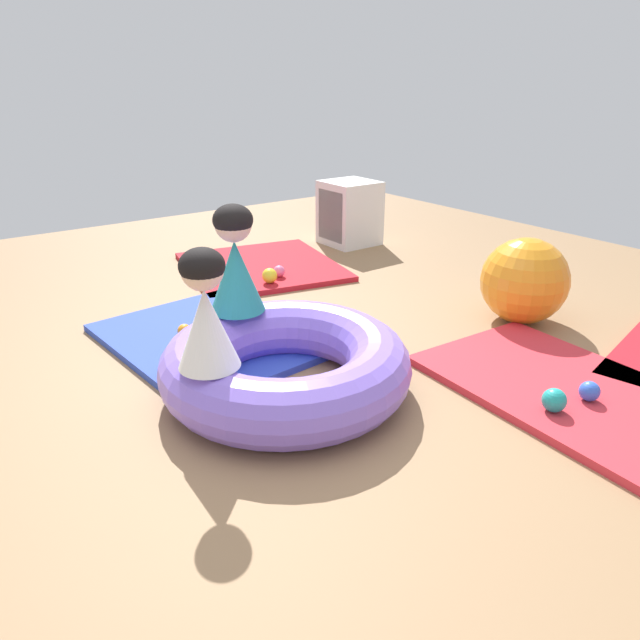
{
  "coord_description": "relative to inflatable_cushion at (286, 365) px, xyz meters",
  "views": [
    {
      "loc": [
        2.06,
        -1.23,
        1.4
      ],
      "look_at": [
        -0.02,
        0.29,
        0.33
      ],
      "focal_mm": 32.7,
      "sensor_mm": 36.0,
      "label": 1
    }
  ],
  "objects": [
    {
      "name": "ground_plane",
      "position": [
        0.02,
        -0.09,
        -0.15
      ],
      "size": [
        8.0,
        8.0,
        0.0
      ],
      "primitive_type": "plane",
      "color": "#93704C"
    },
    {
      "name": "gym_mat_near_right",
      "position": [
        0.86,
        1.08,
        -0.13
      ],
      "size": [
        1.49,
        0.94,
        0.04
      ],
      "primitive_type": "cube",
      "rotation": [
        0.0,
        0.0,
        -0.05
      ],
      "color": "red",
      "rests_on": "ground"
    },
    {
      "name": "gym_mat_far_left",
      "position": [
        -1.76,
        0.91,
        -0.13
      ],
      "size": [
        1.39,
        1.35,
        0.04
      ],
      "primitive_type": "cube",
      "rotation": [
        0.0,
        0.0,
        -0.21
      ],
      "color": "#B21923",
      "rests_on": "ground"
    },
    {
      "name": "gym_mat_near_left",
      "position": [
        -0.75,
        -0.02,
        -0.13
      ],
      "size": [
        1.34,
        1.11,
        0.04
      ],
      "primitive_type": "cube",
      "rotation": [
        0.0,
        0.0,
        0.09
      ],
      "color": "#2D47B7",
      "rests_on": "ground"
    },
    {
      "name": "inflatable_cushion",
      "position": [
        0.0,
        0.0,
        0.0
      ],
      "size": [
        1.19,
        1.19,
        0.3
      ],
      "primitive_type": "torus",
      "color": "#8466E0",
      "rests_on": "ground"
    },
    {
      "name": "child_in_teal",
      "position": [
        -0.42,
        -0.02,
        0.41
      ],
      "size": [
        0.35,
        0.35,
        0.55
      ],
      "rotation": [
        0.0,
        0.0,
        5.97
      ],
      "color": "teal",
      "rests_on": "inflatable_cushion"
    },
    {
      "name": "child_in_white",
      "position": [
        0.07,
        -0.42,
        0.39
      ],
      "size": [
        0.32,
        0.32,
        0.5
      ],
      "rotation": [
        0.0,
        0.0,
        4.45
      ],
      "color": "white",
      "rests_on": "inflatable_cushion"
    },
    {
      "name": "play_ball_orange",
      "position": [
        -0.37,
        -0.26,
        -0.07
      ],
      "size": [
        0.07,
        0.07,
        0.07
      ],
      "primitive_type": "sphere",
      "color": "orange",
      "rests_on": "gym_mat_near_left"
    },
    {
      "name": "play_ball_teal",
      "position": [
        0.89,
        0.82,
        -0.06
      ],
      "size": [
        0.11,
        0.11,
        0.11
      ],
      "primitive_type": "sphere",
      "color": "teal",
      "rests_on": "gym_mat_near_right"
    },
    {
      "name": "play_ball_blue",
      "position": [
        0.93,
        1.04,
        -0.06
      ],
      "size": [
        0.09,
        0.09,
        0.09
      ],
      "primitive_type": "sphere",
      "color": "blue",
      "rests_on": "gym_mat_near_right"
    },
    {
      "name": "play_ball_green",
      "position": [
        -2.02,
        0.51,
        -0.07
      ],
      "size": [
        0.07,
        0.07,
        0.07
      ],
      "primitive_type": "sphere",
      "color": "green",
      "rests_on": "gym_mat_far_left"
    },
    {
      "name": "play_ball_pink",
      "position": [
        -1.41,
        0.85,
        -0.07
      ],
      "size": [
        0.09,
        0.09,
        0.09
      ],
      "primitive_type": "sphere",
      "color": "pink",
      "rests_on": "gym_mat_far_left"
    },
    {
      "name": "play_ball_red",
      "position": [
        -0.78,
        0.05,
        -0.06
      ],
      "size": [
        0.1,
        0.1,
        0.1
      ],
      "primitive_type": "sphere",
      "color": "red",
      "rests_on": "gym_mat_near_left"
    },
    {
      "name": "play_ball_yellow",
      "position": [
        -1.33,
        0.72,
        -0.05
      ],
      "size": [
        0.11,
        0.11,
        0.11
      ],
      "primitive_type": "sphere",
      "color": "yellow",
      "rests_on": "gym_mat_far_left"
    },
    {
      "name": "play_ball_orange_second",
      "position": [
        -0.8,
        -0.16,
        -0.07
      ],
      "size": [
        0.08,
        0.08,
        0.08
      ],
      "primitive_type": "sphere",
      "color": "orange",
      "rests_on": "gym_mat_near_left"
    },
    {
      "name": "exercise_ball_large",
      "position": [
        0.11,
        1.66,
        0.11
      ],
      "size": [
        0.53,
        0.53,
        0.53
      ],
      "primitive_type": "sphere",
      "color": "orange",
      "rests_on": "ground"
    },
    {
      "name": "storage_cube",
      "position": [
        -1.95,
        1.93,
        0.13
      ],
      "size": [
        0.44,
        0.44,
        0.56
      ],
      "color": "silver",
      "rests_on": "ground"
    }
  ]
}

